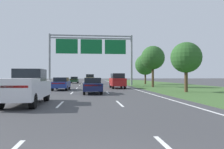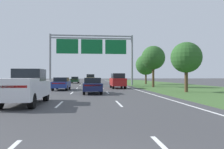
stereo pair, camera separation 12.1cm
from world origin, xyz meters
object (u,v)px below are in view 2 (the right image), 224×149
at_px(pickup_truck_white, 26,87).
at_px(roadside_tree_far, 146,65).
at_px(car_navy_centre_lane_sedan, 92,85).
at_px(overhead_sign_gantry, 92,49).
at_px(car_blue_left_lane_sedan, 62,83).
at_px(roadside_tree_mid, 153,58).
at_px(car_gold_centre_lane_suv, 90,79).
at_px(car_red_right_lane_suv, 118,81).
at_px(roadside_tree_near, 186,58).
at_px(car_darkgreen_left_lane_sedan, 75,80).

bearing_deg(pickup_truck_white, roadside_tree_far, -26.66).
height_order(pickup_truck_white, car_navy_centre_lane_sedan, pickup_truck_white).
bearing_deg(overhead_sign_gantry, car_navy_centre_lane_sedan, -90.19).
relative_size(car_blue_left_lane_sedan, roadside_tree_mid, 0.69).
relative_size(overhead_sign_gantry, car_blue_left_lane_sedan, 3.39).
distance_m(car_gold_centre_lane_suv, car_navy_centre_lane_sedan, 25.80).
xyz_separation_m(car_red_right_lane_suv, roadside_tree_near, (6.41, -8.18, 2.63)).
height_order(car_red_right_lane_suv, roadside_tree_mid, roadside_tree_mid).
bearing_deg(overhead_sign_gantry, roadside_tree_far, 27.11).
bearing_deg(roadside_tree_mid, roadside_tree_far, 80.70).
relative_size(car_navy_centre_lane_sedan, roadside_tree_mid, 0.69).
relative_size(pickup_truck_white, roadside_tree_mid, 0.84).
bearing_deg(roadside_tree_mid, overhead_sign_gantry, 146.65).
bearing_deg(pickup_truck_white, car_blue_left_lane_sedan, -1.56).
height_order(car_blue_left_lane_sedan, car_navy_centre_lane_sedan, same).
bearing_deg(roadside_tree_near, roadside_tree_far, 86.37).
height_order(car_navy_centre_lane_sedan, roadside_tree_far, roadside_tree_far).
bearing_deg(car_navy_centre_lane_sedan, overhead_sign_gantry, -1.06).
bearing_deg(pickup_truck_white, car_gold_centre_lane_suv, -6.67).
height_order(car_darkgreen_left_lane_sedan, car_navy_centre_lane_sedan, same).
xyz_separation_m(car_navy_centre_lane_sedan, roadside_tree_near, (10.08, 0.70, 2.91)).
xyz_separation_m(overhead_sign_gantry, car_darkgreen_left_lane_sedan, (-3.94, 13.96, -5.76)).
distance_m(pickup_truck_white, car_navy_centre_lane_sedan, 8.91).
height_order(overhead_sign_gantry, roadside_tree_mid, overhead_sign_gantry).
height_order(overhead_sign_gantry, pickup_truck_white, overhead_sign_gantry).
xyz_separation_m(car_blue_left_lane_sedan, roadside_tree_near, (13.84, -5.01, 2.91)).
bearing_deg(car_gold_centre_lane_suv, car_blue_left_lane_sedan, 169.90).
relative_size(car_darkgreen_left_lane_sedan, roadside_tree_mid, 0.69).
distance_m(car_navy_centre_lane_sedan, roadside_tree_far, 26.15).
distance_m(pickup_truck_white, car_gold_centre_lane_suv, 33.91).
height_order(car_gold_centre_lane_suv, car_navy_centre_lane_sedan, car_gold_centre_lane_suv).
relative_size(car_gold_centre_lane_suv, roadside_tree_mid, 0.73).
bearing_deg(car_navy_centre_lane_sedan, car_darkgreen_left_lane_sedan, 6.19).
distance_m(overhead_sign_gantry, car_gold_centre_lane_suv, 10.05).
bearing_deg(roadside_tree_far, car_navy_centre_lane_sedan, -116.35).
bearing_deg(pickup_truck_white, roadside_tree_near, -58.86).
distance_m(overhead_sign_gantry, car_red_right_lane_suv, 10.74).
xyz_separation_m(overhead_sign_gantry, car_navy_centre_lane_sedan, (-0.06, -17.38, -5.76)).
xyz_separation_m(overhead_sign_gantry, pickup_truck_white, (-4.20, -25.26, -5.50)).
height_order(pickup_truck_white, roadside_tree_far, roadside_tree_far).
bearing_deg(roadside_tree_near, car_red_right_lane_suv, 128.09).
height_order(car_darkgreen_left_lane_sedan, car_gold_centre_lane_suv, car_gold_centre_lane_suv).
bearing_deg(roadside_tree_mid, car_navy_centre_lane_sedan, -130.53).
relative_size(overhead_sign_gantry, car_navy_centre_lane_sedan, 3.40).
xyz_separation_m(car_gold_centre_lane_suv, roadside_tree_mid, (9.71, -14.66, 3.47)).
distance_m(pickup_truck_white, roadside_tree_near, 16.82).
bearing_deg(car_darkgreen_left_lane_sedan, roadside_tree_near, -154.66).
distance_m(car_gold_centre_lane_suv, roadside_tree_mid, 17.92).
distance_m(car_darkgreen_left_lane_sedan, roadside_tree_near, 33.80).
relative_size(car_blue_left_lane_sedan, car_gold_centre_lane_suv, 0.94).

